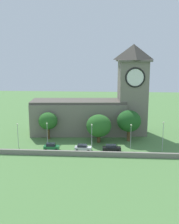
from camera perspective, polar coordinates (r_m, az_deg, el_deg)
The scene contains 14 objects.
ground_plane at distance 86.05m, azimuth 0.32°, elevation -4.72°, with size 200.00×200.00×0.00m, color #517F42.
church at distance 86.16m, azimuth 2.18°, elevation 1.31°, with size 36.74×12.47×27.52m.
quay_barrier at distance 68.61m, azimuth -0.66°, elevation -8.57°, with size 49.61×0.70×1.23m, color gray.
car_green at distance 73.16m, azimuth -7.87°, elevation -7.10°, with size 4.03×2.10×1.87m.
car_silver at distance 72.05m, azimuth -1.37°, elevation -7.36°, with size 4.38×2.17×1.69m.
car_black at distance 71.77m, azimuth 4.55°, elevation -7.43°, with size 4.75×2.19×1.80m.
streetlamp_west_end at distance 76.26m, azimuth -14.60°, elevation -3.85°, with size 0.44×0.44×6.56m.
streetlamp_west_mid at distance 74.30m, azimuth -8.74°, elevation -3.88°, with size 0.44×0.44×6.85m.
streetlamp_central at distance 71.72m, azimuth 0.47°, elevation -4.27°, with size 0.44×0.44×6.95m.
streetlamp_east_mid at distance 72.78m, azimuth 8.55°, elevation -4.21°, with size 0.44×0.44×6.84m.
streetlamp_east_end at distance 72.88m, azimuth 14.96°, elevation -4.02°, with size 0.44×0.44×7.82m.
tree_by_tower at distance 77.68m, azimuth 1.92°, elevation -2.86°, with size 7.05×7.05×8.03m.
tree_riverside_east at distance 79.34m, azimuth 8.15°, elevation -1.88°, with size 6.83×6.83×9.00m.
tree_churchyard at distance 81.39m, azimuth -8.56°, elevation -1.85°, with size 5.57×5.57×8.02m.
Camera 1 is at (5.26, -67.28, 24.62)m, focal length 44.30 mm.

